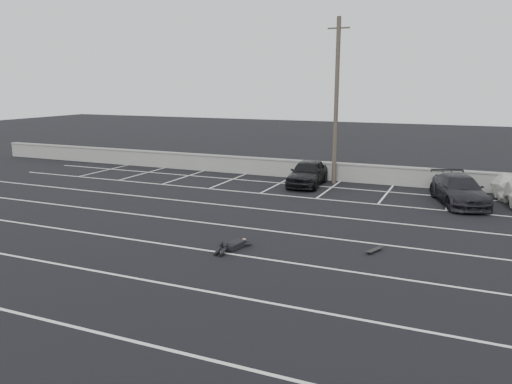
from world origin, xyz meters
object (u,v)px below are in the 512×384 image
at_px(car_right, 459,190).
at_px(skateboard, 374,250).
at_px(utility_pole, 336,101).
at_px(person, 237,242).
at_px(car_left, 308,173).

height_order(car_right, skateboard, car_right).
xyz_separation_m(car_right, utility_pole, (-6.67, 2.59, 3.91)).
relative_size(utility_pole, skateboard, 12.21).
bearing_deg(car_right, person, -142.74).
xyz_separation_m(car_right, person, (-6.80, -9.93, -0.46)).
distance_m(car_left, person, 11.37).
distance_m(car_left, car_right, 7.96).
bearing_deg(skateboard, car_left, 140.94).
bearing_deg(person, skateboard, 27.22).
bearing_deg(utility_pole, car_left, -134.32).
bearing_deg(person, utility_pole, 99.01).
bearing_deg(car_right, skateboard, -123.84).
height_order(car_right, utility_pole, utility_pole).
distance_m(person, skateboard, 4.66).
xyz_separation_m(utility_pole, person, (-0.14, -12.51, -4.36)).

